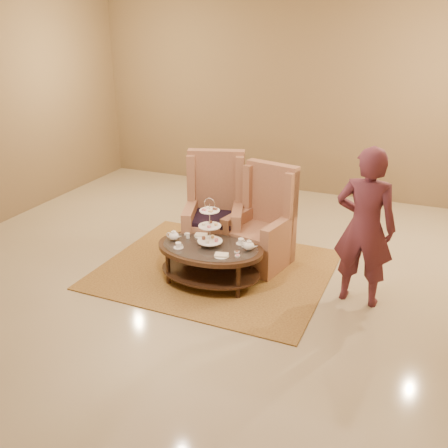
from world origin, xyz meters
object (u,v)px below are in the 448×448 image
at_px(armchair_left, 215,221).
at_px(person, 365,228).
at_px(tea_table, 210,253).
at_px(armchair_right, 263,232).

bearing_deg(armchair_left, person, -31.74).
height_order(tea_table, person, person).
bearing_deg(armchair_left, armchair_right, -19.22).
xyz_separation_m(tea_table, person, (1.76, 0.27, 0.51)).
relative_size(armchair_left, armchair_right, 1.07).
bearing_deg(armchair_right, person, -7.77).
xyz_separation_m(tea_table, armchair_left, (-0.28, 0.78, 0.08)).
bearing_deg(armchair_right, armchair_left, -169.17).
bearing_deg(person, armchair_left, -10.49).
distance_m(tea_table, armchair_left, 0.83).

